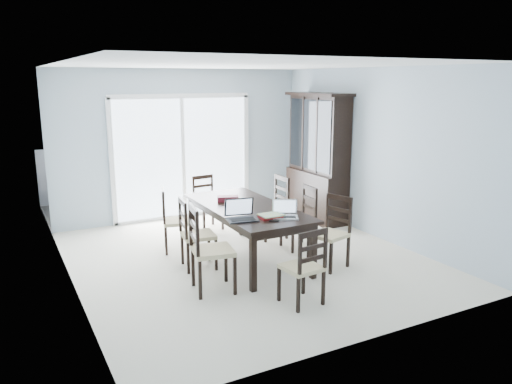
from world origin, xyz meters
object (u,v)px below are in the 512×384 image
Objects in this scene: chair_right_far at (276,200)px; hot_tub at (150,183)px; dining_table at (246,212)px; chair_left_far at (171,213)px; chair_end_near at (307,259)px; laptop_dark at (242,216)px; chair_right_near at (334,224)px; chair_right_mid at (303,210)px; game_box at (228,199)px; china_hutch at (318,159)px; chair_end_far at (206,196)px; laptop_silver at (285,214)px; cell_phone at (274,221)px; chair_left_near at (204,240)px; chair_left_mid at (191,226)px.

chair_right_far is 3.15m from hot_tub.
dining_table is 1.14m from chair_left_far.
chair_end_near is 2.50× the size of laptop_dark.
chair_right_near is 1.03× the size of chair_right_mid.
chair_right_mid is at bearing -171.12° from chair_right_far.
hot_tub is (-0.20, 3.24, -0.36)m from game_box.
china_hutch is 1.98× the size of chair_right_far.
chair_right_far is at bearing 102.10° from chair_left_far.
chair_left_far reaches higher than chair_end_far.
chair_right_far is 2.93× the size of laptop_silver.
cell_phone is at bearing -86.54° from hot_tub.
cell_phone is (0.76, -1.62, 0.19)m from chair_left_far.
laptop_silver is (-1.87, -2.00, -0.27)m from china_hutch.
chair_right_near is at bearing -47.84° from game_box.
chair_left_near is at bearing 127.90° from chair_end_near.
chair_right_mid is 2.77× the size of laptop_silver.
chair_left_near reaches higher than chair_end_far.
chair_right_mid is 2.58× the size of laptop_dark.
china_hutch is 2.90m from chair_left_far.
chair_end_near is at bearing 32.42° from chair_left_far.
chair_left_mid is at bearing 56.77° from chair_end_far.
chair_right_near reaches higher than chair_left_far.
chair_right_far is 2.72× the size of laptop_dark.
chair_left_near is at bearing 11.67° from chair_left_far.
chair_left_far is at bearing 70.13° from chair_right_mid.
chair_left_mid is at bearing 107.49° from chair_end_near.
chair_end_near is (-0.99, -0.86, -0.03)m from chair_right_near.
chair_right_far is at bearing 38.73° from dining_table.
chair_right_mid reaches higher than chair_end_near.
chair_left_far reaches higher than game_box.
chair_right_near is 1.32m from chair_end_near.
chair_left_near reaches higher than chair_right_far.
laptop_silver is at bearing -78.12° from dining_table.
china_hutch is at bearing -45.34° from hot_tub.
china_hutch is at bearing 48.87° from laptop_dark.
chair_end_far is at bearing 167.06° from chair_left_near.
cell_phone is at bearing 78.43° from chair_right_near.
chair_right_near is 1.06× the size of chair_end_near.
china_hutch reaches higher than chair_right_mid.
hot_tub is (-0.22, 5.22, -0.11)m from chair_end_near.
chair_left_mid reaches higher than game_box.
chair_left_mid is 0.80m from laptop_dark.
chair_left_far is 2.85m from hot_tub.
chair_end_far reaches higher than laptop_silver.
chair_end_near is at bearing -87.62° from hot_tub.
chair_right_near is (1.69, -0.77, 0.00)m from chair_left_mid.
chair_end_near is (0.70, -1.64, -0.03)m from chair_left_mid.
chair_end_far is 8.54× the size of cell_phone.
chair_right_far reaches higher than game_box.
chair_left_near is 1.13× the size of chair_right_mid.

